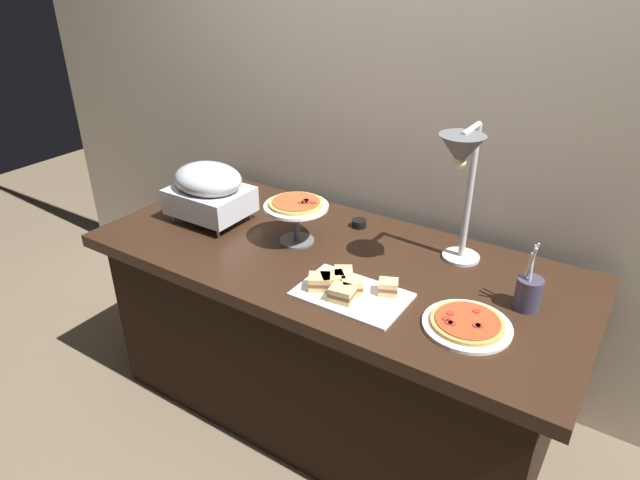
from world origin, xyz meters
The scene contains 10 objects.
ground_plane centered at (0.00, 0.00, 0.00)m, with size 8.00×8.00×0.00m, color brown.
back_wall centered at (0.00, 0.50, 1.20)m, with size 4.40×0.04×2.40m, color beige.
buffet_table centered at (0.00, 0.00, 0.39)m, with size 1.90×0.84×0.76m.
chafing_dish centered at (-0.60, -0.02, 0.90)m, with size 0.32×0.26×0.26m.
heat_lamp centered at (0.42, 0.12, 1.17)m, with size 0.15×0.30×0.53m.
pizza_plate_front centered at (0.59, -0.16, 0.77)m, with size 0.28×0.28×0.03m.
pizza_plate_center centered at (-0.18, 0.02, 0.90)m, with size 0.25×0.25×0.18m.
sandwich_platter centered at (0.18, -0.20, 0.78)m, with size 0.37×0.24×0.06m.
sauce_cup_near centered at (-0.04, 0.27, 0.78)m, with size 0.06×0.06×0.03m.
utensil_holder centered at (0.71, 0.05, 0.82)m, with size 0.08×0.08×0.23m.
Camera 1 is at (0.97, -1.57, 1.80)m, focal length 31.05 mm.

